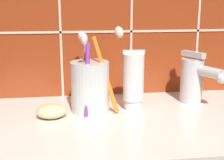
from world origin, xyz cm
name	(u,v)px	position (x,y,z in cm)	size (l,w,h in cm)	color
sink_counter	(138,122)	(0.00, 0.00, 1.00)	(66.30, 34.28, 2.00)	silver
tile_wall_backsplash	(124,7)	(0.01, 17.39, 22.92)	(76.30, 1.72, 45.83)	#933819
toothbrush_cup	(90,85)	(-8.98, 5.24, 7.57)	(10.82, 11.48, 17.88)	silver
toothpaste_tube	(133,81)	(-0.06, 5.26, 8.25)	(4.58, 4.37, 12.70)	white
sink_faucet	(194,78)	(14.50, 8.02, 7.58)	(7.07, 11.12, 11.52)	silver
soap_bar	(51,111)	(-16.93, 2.40, 3.33)	(6.02, 5.24, 2.65)	beige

